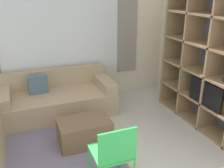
# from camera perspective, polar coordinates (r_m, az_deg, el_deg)

# --- Properties ---
(wall_back) EXTENTS (5.66, 0.11, 2.70)m
(wall_back) POSITION_cam_1_polar(r_m,az_deg,el_deg) (5.07, -11.57, 10.63)
(wall_back) COLOR beige
(wall_back) RESTS_ON ground_plane
(wall_right) EXTENTS (0.07, 4.58, 2.70)m
(wall_right) POSITION_cam_1_polar(r_m,az_deg,el_deg) (4.54, 22.67, 8.15)
(wall_right) COLOR beige
(wall_right) RESTS_ON ground_plane
(area_rug) EXTENTS (2.24, 1.93, 0.01)m
(area_rug) POSITION_cam_1_polar(r_m,az_deg,el_deg) (4.03, -16.93, -13.74)
(area_rug) COLOR slate
(area_rug) RESTS_ON ground_plane
(shelving_unit) EXTENTS (0.42, 2.38, 2.32)m
(shelving_unit) POSITION_cam_1_polar(r_m,az_deg,el_deg) (4.23, 23.08, 4.43)
(shelving_unit) COLOR #515660
(shelving_unit) RESTS_ON ground_plane
(couch_main) EXTENTS (2.08, 0.98, 0.77)m
(couch_main) POSITION_cam_1_polar(r_m,az_deg,el_deg) (4.84, -12.44, -3.32)
(couch_main) COLOR tan
(couch_main) RESTS_ON ground_plane
(ottoman) EXTENTS (0.78, 0.51, 0.39)m
(ottoman) POSITION_cam_1_polar(r_m,az_deg,el_deg) (3.89, -6.31, -10.80)
(ottoman) COLOR brown
(ottoman) RESTS_ON ground_plane
(folding_chair) EXTENTS (0.44, 0.46, 0.86)m
(folding_chair) POSITION_cam_1_polar(r_m,az_deg,el_deg) (2.92, 0.33, -15.24)
(folding_chair) COLOR green
(folding_chair) RESTS_ON ground_plane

